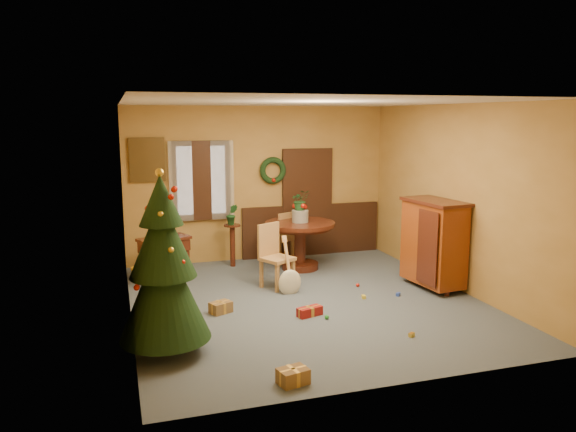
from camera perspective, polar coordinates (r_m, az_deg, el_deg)
name	(u,v)px	position (r m, az deg, el deg)	size (l,w,h in m)	color
room_envelope	(270,201)	(10.72, -1.80, 1.55)	(5.50, 5.50, 5.50)	#3B4455
dining_table	(300,236)	(10.02, 1.23, -2.06)	(1.24, 1.24, 0.85)	black
urn	(300,216)	(9.95, 1.24, -0.01)	(0.29, 0.29, 0.22)	slate
centerpiece_plant	(300,200)	(9.90, 1.24, 1.62)	(0.32, 0.28, 0.36)	#1E4C23
chair_near	(274,253)	(8.98, -1.47, -3.82)	(0.60, 0.60, 1.02)	#A66F42
chair_far	(283,236)	(10.46, -0.56, -2.00)	(0.56, 0.56, 0.96)	#A66F42
guitar	(290,267)	(8.65, 0.19, -5.17)	(0.36, 0.17, 0.86)	beige
plant_stand	(232,240)	(10.26, -5.67, -2.48)	(0.30, 0.30, 0.78)	black
stand_plant	(232,214)	(10.16, -5.71, 0.16)	(0.21, 0.17, 0.38)	#19471E
christmas_tree	(163,268)	(6.50, -12.56, -5.19)	(1.04, 1.04, 2.15)	#382111
writing_desk	(164,248)	(9.54, -12.46, -3.19)	(0.92, 0.69, 0.74)	black
sideboard	(434,241)	(9.16, 14.59, -2.50)	(0.70, 1.16, 1.42)	#61240B
gift_a	(293,376)	(5.98, 0.52, -15.95)	(0.34, 0.28, 0.16)	brown
gift_b	(188,333)	(7.08, -10.12, -11.62)	(0.29, 0.29, 0.21)	maroon
gift_c	(221,307)	(7.99, -6.85, -9.20)	(0.35, 0.30, 0.16)	brown
gift_d	(310,311)	(7.82, 2.21, -9.66)	(0.38, 0.24, 0.13)	maroon
toy_a	(398,294)	(8.81, 11.12, -7.81)	(0.08, 0.05, 0.05)	#2845AF
toy_b	(327,317)	(7.72, 3.96, -10.20)	(0.06, 0.06, 0.06)	green
toy_c	(364,297)	(8.61, 7.69, -8.15)	(0.08, 0.05, 0.05)	yellow
toy_d	(358,285)	(9.16, 7.10, -6.97)	(0.06, 0.06, 0.06)	red
toy_e	(412,335)	(7.30, 12.45, -11.71)	(0.08, 0.05, 0.05)	gold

